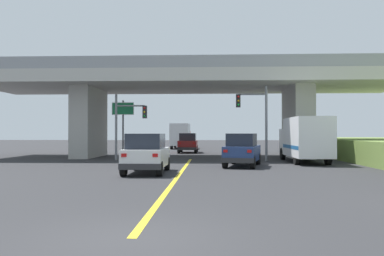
{
  "coord_description": "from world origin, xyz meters",
  "views": [
    {
      "loc": [
        1.53,
        -7.76,
        2.06
      ],
      "look_at": [
        0.22,
        20.75,
        2.4
      ],
      "focal_mm": 37.56,
      "sensor_mm": 36.0,
      "label": 1
    }
  ],
  "objects_px": {
    "box_truck": "(305,139)",
    "traffic_signal_farside": "(127,120)",
    "sedan_oncoming": "(188,143)",
    "highway_sign": "(123,115)",
    "suv_lead": "(147,153)",
    "suv_crossing": "(242,150)",
    "traffic_signal_nearside": "(256,114)",
    "semi_truck_distant": "(181,136)"
  },
  "relations": [
    {
      "from": "suv_lead",
      "to": "sedan_oncoming",
      "type": "bearing_deg",
      "value": 87.49
    },
    {
      "from": "suv_crossing",
      "to": "highway_sign",
      "type": "height_order",
      "value": "highway_sign"
    },
    {
      "from": "highway_sign",
      "to": "suv_crossing",
      "type": "bearing_deg",
      "value": -39.33
    },
    {
      "from": "suv_lead",
      "to": "suv_crossing",
      "type": "xyz_separation_m",
      "value": [
        5.21,
        4.42,
        -0.0
      ]
    },
    {
      "from": "semi_truck_distant",
      "to": "highway_sign",
      "type": "bearing_deg",
      "value": -98.78
    },
    {
      "from": "suv_crossing",
      "to": "box_truck",
      "type": "height_order",
      "value": "box_truck"
    },
    {
      "from": "sedan_oncoming",
      "to": "highway_sign",
      "type": "bearing_deg",
      "value": -116.76
    },
    {
      "from": "traffic_signal_farside",
      "to": "semi_truck_distant",
      "type": "xyz_separation_m",
      "value": [
        2.45,
        22.34,
        -1.36
      ]
    },
    {
      "from": "box_truck",
      "to": "highway_sign",
      "type": "relative_size",
      "value": 1.56
    },
    {
      "from": "traffic_signal_farside",
      "to": "highway_sign",
      "type": "distance_m",
      "value": 2.03
    },
    {
      "from": "box_truck",
      "to": "sedan_oncoming",
      "type": "height_order",
      "value": "box_truck"
    },
    {
      "from": "suv_lead",
      "to": "highway_sign",
      "type": "bearing_deg",
      "value": 107.92
    },
    {
      "from": "sedan_oncoming",
      "to": "semi_truck_distant",
      "type": "bearing_deg",
      "value": 98.15
    },
    {
      "from": "traffic_signal_nearside",
      "to": "traffic_signal_farside",
      "type": "relative_size",
      "value": 1.1
    },
    {
      "from": "suv_lead",
      "to": "traffic_signal_nearside",
      "type": "relative_size",
      "value": 0.79
    },
    {
      "from": "traffic_signal_nearside",
      "to": "traffic_signal_farside",
      "type": "bearing_deg",
      "value": 177.02
    },
    {
      "from": "suv_crossing",
      "to": "traffic_signal_farside",
      "type": "xyz_separation_m",
      "value": [
        -8.32,
        5.55,
        2.04
      ]
    },
    {
      "from": "box_truck",
      "to": "traffic_signal_nearside",
      "type": "relative_size",
      "value": 1.32
    },
    {
      "from": "sedan_oncoming",
      "to": "traffic_signal_nearside",
      "type": "xyz_separation_m",
      "value": [
        5.71,
        -11.78,
        2.47
      ]
    },
    {
      "from": "traffic_signal_nearside",
      "to": "highway_sign",
      "type": "bearing_deg",
      "value": 167.3
    },
    {
      "from": "traffic_signal_farside",
      "to": "semi_truck_distant",
      "type": "bearing_deg",
      "value": 83.73
    },
    {
      "from": "suv_crossing",
      "to": "box_truck",
      "type": "distance_m",
      "value": 5.77
    },
    {
      "from": "sedan_oncoming",
      "to": "semi_truck_distant",
      "type": "distance_m",
      "value": 11.2
    },
    {
      "from": "traffic_signal_nearside",
      "to": "highway_sign",
      "type": "xyz_separation_m",
      "value": [
        -10.46,
        2.36,
        0.01
      ]
    },
    {
      "from": "box_truck",
      "to": "suv_lead",
      "type": "bearing_deg",
      "value": -141.26
    },
    {
      "from": "box_truck",
      "to": "highway_sign",
      "type": "height_order",
      "value": "highway_sign"
    },
    {
      "from": "box_truck",
      "to": "traffic_signal_nearside",
      "type": "distance_m",
      "value": 4.0
    },
    {
      "from": "traffic_signal_farside",
      "to": "suv_crossing",
      "type": "bearing_deg",
      "value": -33.72
    },
    {
      "from": "suv_lead",
      "to": "highway_sign",
      "type": "xyz_separation_m",
      "value": [
        -3.82,
        11.82,
        2.48
      ]
    },
    {
      "from": "box_truck",
      "to": "sedan_oncoming",
      "type": "bearing_deg",
      "value": 123.54
    },
    {
      "from": "box_truck",
      "to": "traffic_signal_farside",
      "type": "bearing_deg",
      "value": 170.72
    },
    {
      "from": "suv_crossing",
      "to": "box_truck",
      "type": "relative_size",
      "value": 0.65
    },
    {
      "from": "suv_crossing",
      "to": "sedan_oncoming",
      "type": "height_order",
      "value": "same"
    },
    {
      "from": "suv_lead",
      "to": "semi_truck_distant",
      "type": "distance_m",
      "value": 32.33
    },
    {
      "from": "box_truck",
      "to": "semi_truck_distant",
      "type": "xyz_separation_m",
      "value": [
        -10.46,
        24.45,
        0.06
      ]
    },
    {
      "from": "suv_lead",
      "to": "traffic_signal_farside",
      "type": "xyz_separation_m",
      "value": [
        -3.11,
        9.97,
        2.04
      ]
    },
    {
      "from": "highway_sign",
      "to": "traffic_signal_farside",
      "type": "bearing_deg",
      "value": -68.91
    },
    {
      "from": "sedan_oncoming",
      "to": "traffic_signal_farside",
      "type": "distance_m",
      "value": 12.15
    },
    {
      "from": "highway_sign",
      "to": "traffic_signal_nearside",
      "type": "bearing_deg",
      "value": -12.7
    },
    {
      "from": "suv_lead",
      "to": "traffic_signal_nearside",
      "type": "distance_m",
      "value": 11.82
    },
    {
      "from": "box_truck",
      "to": "traffic_signal_nearside",
      "type": "height_order",
      "value": "traffic_signal_nearside"
    },
    {
      "from": "suv_crossing",
      "to": "suv_lead",
      "type": "bearing_deg",
      "value": -127.54
    }
  ]
}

